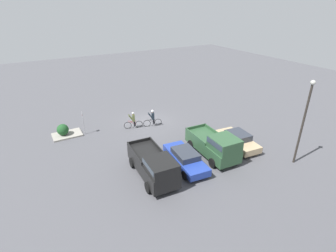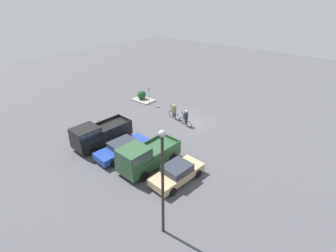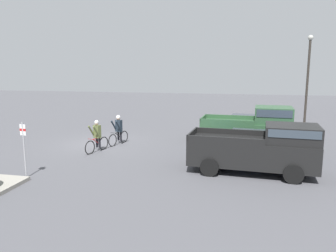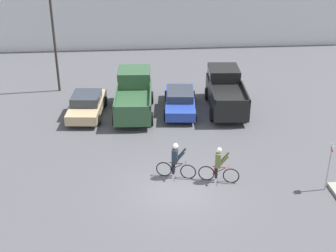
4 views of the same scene
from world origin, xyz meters
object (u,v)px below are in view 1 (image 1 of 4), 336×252
object	(u,v)px
sedan_1	(185,158)
lamppost	(304,117)
cyclist_0	(133,120)
fire_lane_sign	(83,121)
shrub	(63,130)
sedan_0	(238,140)
cyclist_1	(153,118)
pickup_truck_0	(216,145)
pickup_truck_1	(154,165)

from	to	relation	value
sedan_1	lamppost	bearing A→B (deg)	153.18
sedan_1	cyclist_0	size ratio (longest dim) A/B	2.71
fire_lane_sign	lamppost	size ratio (longest dim) A/B	0.35
cyclist_0	shrub	bearing A→B (deg)	-14.36
sedan_0	shrub	xyz separation A→B (m)	(12.95, -9.60, 0.02)
sedan_1	lamppost	world-z (taller)	lamppost
cyclist_1	fire_lane_sign	size ratio (longest dim) A/B	0.78
sedan_0	sedan_1	distance (m)	5.60
pickup_truck_0	cyclist_1	distance (m)	8.05
sedan_0	shrub	bearing A→B (deg)	-36.56
cyclist_1	pickup_truck_0	bearing A→B (deg)	102.57
pickup_truck_0	fire_lane_sign	bearing A→B (deg)	-48.81
shrub	pickup_truck_0	bearing A→B (deg)	135.29
sedan_0	sedan_1	world-z (taller)	sedan_0
sedan_0	pickup_truck_1	size ratio (longest dim) A/B	0.82
sedan_0	lamppost	bearing A→B (deg)	117.57
cyclist_0	fire_lane_sign	size ratio (longest dim) A/B	0.77
sedan_1	cyclist_1	world-z (taller)	cyclist_1
cyclist_1	lamppost	distance (m)	13.75
shrub	cyclist_1	bearing A→B (deg)	165.44
pickup_truck_1	cyclist_1	xyz separation A→B (m)	(-3.85, -7.89, -0.25)
pickup_truck_0	cyclist_0	world-z (taller)	pickup_truck_0
pickup_truck_0	sedan_1	size ratio (longest dim) A/B	1.08
pickup_truck_1	shrub	bearing A→B (deg)	-65.78
pickup_truck_0	shrub	bearing A→B (deg)	-44.71
sedan_0	lamppost	xyz separation A→B (m)	(-2.17, 4.15, 3.28)
sedan_1	shrub	distance (m)	12.27
sedan_1	cyclist_0	world-z (taller)	cyclist_0
pickup_truck_1	lamppost	world-z (taller)	lamppost
pickup_truck_0	pickup_truck_1	xyz separation A→B (m)	(5.60, 0.04, -0.03)
fire_lane_sign	lamppost	bearing A→B (deg)	135.18
cyclist_0	shrub	world-z (taller)	cyclist_0
sedan_1	cyclist_0	bearing A→B (deg)	-83.85
lamppost	shrub	bearing A→B (deg)	-42.29
pickup_truck_0	pickup_truck_1	world-z (taller)	pickup_truck_0
pickup_truck_1	shrub	world-z (taller)	pickup_truck_1
sedan_0	pickup_truck_1	distance (m)	8.45
shrub	fire_lane_sign	bearing A→B (deg)	162.87
cyclist_0	lamppost	bearing A→B (deg)	125.56
sedan_0	shrub	distance (m)	16.13
fire_lane_sign	shrub	bearing A→B (deg)	-17.13
sedan_0	sedan_1	bearing A→B (deg)	2.28
cyclist_0	shrub	xyz separation A→B (m)	(6.47, -1.66, -0.16)
pickup_truck_0	sedan_1	xyz separation A→B (m)	(2.77, -0.20, -0.49)
sedan_0	fire_lane_sign	bearing A→B (deg)	-39.14
sedan_0	fire_lane_sign	distance (m)	14.33
pickup_truck_1	cyclist_0	distance (m)	8.64
pickup_truck_1	shrub	distance (m)	11.05
pickup_truck_0	lamppost	distance (m)	6.83
cyclist_1	lamppost	world-z (taller)	lamppost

